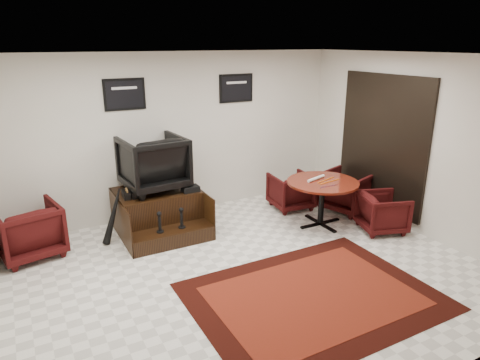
# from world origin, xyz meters

# --- Properties ---
(ground) EXTENTS (6.00, 6.00, 0.00)m
(ground) POSITION_xyz_m (0.00, 0.00, 0.00)
(ground) COLOR white
(ground) RESTS_ON ground
(room_shell) EXTENTS (6.02, 5.02, 2.81)m
(room_shell) POSITION_xyz_m (0.41, 0.12, 1.79)
(room_shell) COLOR silver
(room_shell) RESTS_ON ground
(area_rug) EXTENTS (2.89, 2.17, 0.01)m
(area_rug) POSITION_xyz_m (0.38, -0.89, 0.01)
(area_rug) COLOR black
(area_rug) RESTS_ON ground
(shine_podium) EXTENTS (1.30, 1.34, 0.67)m
(shine_podium) POSITION_xyz_m (-0.65, 1.84, 0.31)
(shine_podium) COLOR black
(shine_podium) RESTS_ON ground
(shine_chair) EXTENTS (1.00, 0.95, 0.96)m
(shine_chair) POSITION_xyz_m (-0.65, 1.98, 1.15)
(shine_chair) COLOR black
(shine_chair) RESTS_ON shine_podium
(shoes_pair) EXTENTS (0.25, 0.30, 0.10)m
(shoes_pair) POSITION_xyz_m (-1.10, 1.80, 0.72)
(shoes_pair) COLOR black
(shoes_pair) RESTS_ON shine_podium
(polish_kit) EXTENTS (0.27, 0.19, 0.09)m
(polish_kit) POSITION_xyz_m (-0.19, 1.60, 0.72)
(polish_kit) COLOR black
(polish_kit) RESTS_ON shine_podium
(umbrella_black) EXTENTS (0.33, 0.13, 0.90)m
(umbrella_black) POSITION_xyz_m (-1.40, 1.73, 0.45)
(umbrella_black) COLOR black
(umbrella_black) RESTS_ON ground
(umbrella_hooked) EXTENTS (0.30, 0.11, 0.81)m
(umbrella_hooked) POSITION_xyz_m (-1.40, 1.77, 0.41)
(umbrella_hooked) COLOR black
(umbrella_hooked) RESTS_ON ground
(armchair_side) EXTENTS (0.96, 0.92, 0.85)m
(armchair_side) POSITION_xyz_m (-2.55, 1.88, 0.42)
(armchair_side) COLOR black
(armchair_side) RESTS_ON ground
(meeting_table) EXTENTS (1.17, 1.17, 0.77)m
(meeting_table) POSITION_xyz_m (1.81, 0.79, 0.68)
(meeting_table) COLOR #421509
(meeting_table) RESTS_ON ground
(table_chair_back) EXTENTS (0.76, 0.72, 0.72)m
(table_chair_back) POSITION_xyz_m (1.80, 1.66, 0.36)
(table_chair_back) COLOR black
(table_chair_back) RESTS_ON ground
(table_chair_window) EXTENTS (0.94, 0.98, 0.80)m
(table_chair_window) POSITION_xyz_m (2.62, 1.10, 0.40)
(table_chair_window) COLOR black
(table_chair_window) RESTS_ON ground
(table_chair_corner) EXTENTS (0.81, 0.84, 0.69)m
(table_chair_corner) POSITION_xyz_m (2.53, 0.13, 0.35)
(table_chair_corner) COLOR black
(table_chair_corner) RESTS_ON ground
(paper_roll) EXTENTS (0.42, 0.17, 0.05)m
(paper_roll) POSITION_xyz_m (1.76, 0.90, 0.79)
(paper_roll) COLOR silver
(paper_roll) RESTS_ON meeting_table
(table_clutter) EXTENTS (0.57, 0.37, 0.01)m
(table_clutter) POSITION_xyz_m (1.85, 0.71, 0.77)
(table_clutter) COLOR orange
(table_clutter) RESTS_ON meeting_table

